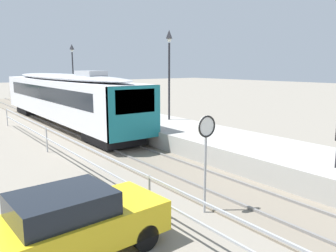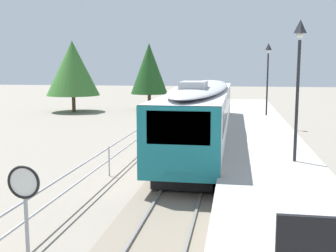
{
  "view_description": "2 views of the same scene",
  "coord_description": "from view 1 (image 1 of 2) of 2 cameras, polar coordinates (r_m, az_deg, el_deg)",
  "views": [
    {
      "loc": [
        -7.97,
        4.89,
        4.1
      ],
      "look_at": [
        0.4,
        16.13,
        1.6
      ],
      "focal_mm": 35.49,
      "sensor_mm": 36.0,
      "label": 1
    },
    {
      "loc": [
        1.85,
        4.83,
        4.52
      ],
      "look_at": [
        -1.0,
        22.13,
        2.0
      ],
      "focal_mm": 44.18,
      "sensor_mm": 36.0,
      "label": 2
    }
  ],
  "objects": [
    {
      "name": "platform_lamp_far_end",
      "position": [
        33.97,
        -16.09,
        10.61
      ],
      "size": [
        0.34,
        0.34,
        5.35
      ],
      "color": "#232328",
      "rests_on": "station_platform"
    },
    {
      "name": "commuter_train",
      "position": [
        24.4,
        -17.58,
        5.05
      ],
      "size": [
        2.82,
        19.73,
        3.74
      ],
      "color": "silver",
      "rests_on": "track_rails"
    },
    {
      "name": "platform_lamp_mid_platform",
      "position": [
        20.18,
        0.2,
        11.6
      ],
      "size": [
        0.34,
        0.34,
        5.35
      ],
      "color": "#232328",
      "rests_on": "station_platform"
    },
    {
      "name": "speed_limit_sign",
      "position": [
        9.17,
        6.6,
        -2.38
      ],
      "size": [
        0.61,
        0.1,
        2.81
      ],
      "color": "#9EA0A5",
      "rests_on": "ground"
    },
    {
      "name": "ground_plane",
      "position": [
        18.28,
        -19.99,
        -3.47
      ],
      "size": [
        160.0,
        160.0,
        0.0
      ],
      "primitive_type": "plane",
      "color": "gray"
    },
    {
      "name": "station_platform",
      "position": [
        20.78,
        -3.38,
        -0.02
      ],
      "size": [
        3.9,
        60.0,
        0.9
      ],
      "primitive_type": "cube",
      "color": "#A8A59E",
      "rests_on": "ground"
    },
    {
      "name": "parked_hatchback_yellow",
      "position": [
        7.71,
        -16.17,
        -15.73
      ],
      "size": [
        4.09,
        1.98,
        1.53
      ],
      "color": "gold",
      "rests_on": "ground"
    },
    {
      "name": "track_rails",
      "position": [
        19.31,
        -11.46,
        -2.25
      ],
      "size": [
        3.2,
        60.0,
        0.14
      ],
      "color": "slate",
      "rests_on": "ground"
    },
    {
      "name": "carpark_fence",
      "position": [
        9.08,
        -3.22,
        -10.46
      ],
      "size": [
        0.06,
        36.06,
        1.25
      ],
      "color": "#9EA0A5",
      "rests_on": "ground"
    }
  ]
}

